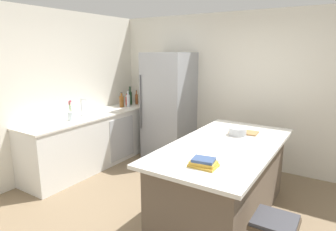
{
  "coord_description": "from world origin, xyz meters",
  "views": [
    {
      "loc": [
        1.55,
        -2.56,
        1.97
      ],
      "look_at": [
        -0.73,
        1.04,
        1.0
      ],
      "focal_mm": 30.62,
      "sensor_mm": 36.0,
      "label": 1
    }
  ],
  "objects_px": {
    "wine_bottle": "(130,98)",
    "cookbook_stack": "(204,163)",
    "kitchen_island": "(224,180)",
    "refrigerator": "(169,106)",
    "whiskey_bottle": "(122,101)",
    "mixing_bowl": "(238,131)",
    "bar_stool": "(274,231)",
    "syrup_bottle": "(141,98)",
    "soda_bottle": "(128,100)",
    "cutting_board": "(244,132)",
    "sink_faucet": "(82,107)",
    "flower_vase": "(71,114)",
    "hot_sauce_bottle": "(127,101)",
    "vinegar_bottle": "(137,99)"
  },
  "relations": [
    {
      "from": "cookbook_stack",
      "to": "cutting_board",
      "type": "relative_size",
      "value": 0.7
    },
    {
      "from": "cutting_board",
      "to": "refrigerator",
      "type": "bearing_deg",
      "value": 154.87
    },
    {
      "from": "bar_stool",
      "to": "mixing_bowl",
      "type": "xyz_separation_m",
      "value": [
        -0.75,
        1.2,
        0.45
      ]
    },
    {
      "from": "whiskey_bottle",
      "to": "mixing_bowl",
      "type": "xyz_separation_m",
      "value": [
        2.51,
        -0.62,
        -0.07
      ]
    },
    {
      "from": "vinegar_bottle",
      "to": "hot_sauce_bottle",
      "type": "relative_size",
      "value": 1.23
    },
    {
      "from": "wine_bottle",
      "to": "cookbook_stack",
      "type": "distance_m",
      "value": 3.34
    },
    {
      "from": "whiskey_bottle",
      "to": "flower_vase",
      "type": "bearing_deg",
      "value": -87.59
    },
    {
      "from": "cookbook_stack",
      "to": "sink_faucet",
      "type": "bearing_deg",
      "value": 161.93
    },
    {
      "from": "kitchen_island",
      "to": "cookbook_stack",
      "type": "xyz_separation_m",
      "value": [
        0.08,
        -0.74,
        0.49
      ]
    },
    {
      "from": "flower_vase",
      "to": "bar_stool",
      "type": "bearing_deg",
      "value": -10.34
    },
    {
      "from": "kitchen_island",
      "to": "hot_sauce_bottle",
      "type": "relative_size",
      "value": 9.37
    },
    {
      "from": "refrigerator",
      "to": "cookbook_stack",
      "type": "xyz_separation_m",
      "value": [
        1.7,
        -2.09,
        -0.02
      ]
    },
    {
      "from": "kitchen_island",
      "to": "hot_sauce_bottle",
      "type": "bearing_deg",
      "value": 153.9
    },
    {
      "from": "flower_vase",
      "to": "syrup_bottle",
      "type": "height_order",
      "value": "flower_vase"
    },
    {
      "from": "soda_bottle",
      "to": "mixing_bowl",
      "type": "xyz_separation_m",
      "value": [
        2.42,
        -0.72,
        -0.08
      ]
    },
    {
      "from": "bar_stool",
      "to": "syrup_bottle",
      "type": "relative_size",
      "value": 2.22
    },
    {
      "from": "syrup_bottle",
      "to": "sink_faucet",
      "type": "bearing_deg",
      "value": -95.83
    },
    {
      "from": "wine_bottle",
      "to": "mixing_bowl",
      "type": "height_order",
      "value": "wine_bottle"
    },
    {
      "from": "mixing_bowl",
      "to": "cutting_board",
      "type": "height_order",
      "value": "mixing_bowl"
    },
    {
      "from": "kitchen_island",
      "to": "sink_faucet",
      "type": "xyz_separation_m",
      "value": [
        -2.54,
        0.11,
        0.61
      ]
    },
    {
      "from": "soda_bottle",
      "to": "bar_stool",
      "type": "bearing_deg",
      "value": -31.15
    },
    {
      "from": "wine_bottle",
      "to": "whiskey_bottle",
      "type": "distance_m",
      "value": 0.3
    },
    {
      "from": "vinegar_bottle",
      "to": "hot_sauce_bottle",
      "type": "distance_m",
      "value": 0.21
    },
    {
      "from": "wine_bottle",
      "to": "kitchen_island",
      "type": "bearing_deg",
      "value": -27.79
    },
    {
      "from": "cutting_board",
      "to": "hot_sauce_bottle",
      "type": "bearing_deg",
      "value": 165.36
    },
    {
      "from": "kitchen_island",
      "to": "refrigerator",
      "type": "xyz_separation_m",
      "value": [
        -1.63,
        1.35,
        0.51
      ]
    },
    {
      "from": "wine_bottle",
      "to": "hot_sauce_bottle",
      "type": "relative_size",
      "value": 1.54
    },
    {
      "from": "wine_bottle",
      "to": "cookbook_stack",
      "type": "xyz_separation_m",
      "value": [
        2.61,
        -2.08,
        -0.11
      ]
    },
    {
      "from": "refrigerator",
      "to": "bar_stool",
      "type": "height_order",
      "value": "refrigerator"
    },
    {
      "from": "bar_stool",
      "to": "whiskey_bottle",
      "type": "bearing_deg",
      "value": 150.75
    },
    {
      "from": "whiskey_bottle",
      "to": "hot_sauce_bottle",
      "type": "bearing_deg",
      "value": 101.76
    },
    {
      "from": "vinegar_bottle",
      "to": "mixing_bowl",
      "type": "relative_size",
      "value": 1.3
    },
    {
      "from": "bar_stool",
      "to": "cookbook_stack",
      "type": "distance_m",
      "value": 0.81
    },
    {
      "from": "hot_sauce_bottle",
      "to": "mixing_bowl",
      "type": "height_order",
      "value": "hot_sauce_bottle"
    },
    {
      "from": "refrigerator",
      "to": "cutting_board",
      "type": "xyz_separation_m",
      "value": [
        1.66,
        -0.78,
        -0.05
      ]
    },
    {
      "from": "refrigerator",
      "to": "soda_bottle",
      "type": "distance_m",
      "value": 0.82
    },
    {
      "from": "syrup_bottle",
      "to": "mixing_bowl",
      "type": "xyz_separation_m",
      "value": [
        2.4,
        -1.09,
        -0.07
      ]
    },
    {
      "from": "sink_faucet",
      "to": "whiskey_bottle",
      "type": "xyz_separation_m",
      "value": [
        0.03,
        0.93,
        -0.04
      ]
    },
    {
      "from": "flower_vase",
      "to": "cookbook_stack",
      "type": "height_order",
      "value": "flower_vase"
    },
    {
      "from": "flower_vase",
      "to": "wine_bottle",
      "type": "distance_m",
      "value": 1.54
    },
    {
      "from": "syrup_bottle",
      "to": "cookbook_stack",
      "type": "relative_size",
      "value": 1.09
    },
    {
      "from": "cutting_board",
      "to": "whiskey_bottle",
      "type": "bearing_deg",
      "value": 169.5
    },
    {
      "from": "syrup_bottle",
      "to": "whiskey_bottle",
      "type": "relative_size",
      "value": 0.99
    },
    {
      "from": "refrigerator",
      "to": "whiskey_bottle",
      "type": "height_order",
      "value": "refrigerator"
    },
    {
      "from": "flower_vase",
      "to": "hot_sauce_bottle",
      "type": "relative_size",
      "value": 1.37
    },
    {
      "from": "refrigerator",
      "to": "soda_bottle",
      "type": "bearing_deg",
      "value": -164.75
    },
    {
      "from": "syrup_bottle",
      "to": "hot_sauce_bottle",
      "type": "relative_size",
      "value": 1.2
    },
    {
      "from": "wine_bottle",
      "to": "soda_bottle",
      "type": "relative_size",
      "value": 1.1
    },
    {
      "from": "refrigerator",
      "to": "mixing_bowl",
      "type": "relative_size",
      "value": 8.78
    },
    {
      "from": "kitchen_island",
      "to": "wine_bottle",
      "type": "xyz_separation_m",
      "value": [
        -2.54,
        1.34,
        0.59
      ]
    }
  ]
}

